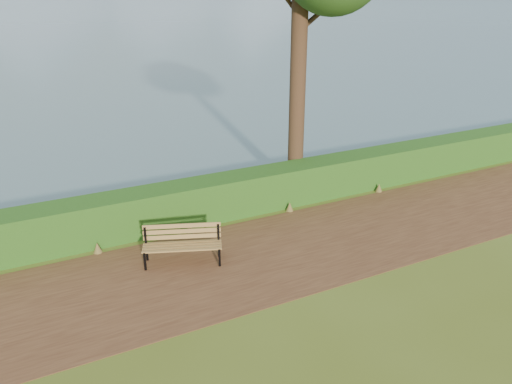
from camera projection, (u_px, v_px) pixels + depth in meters
ground at (273, 262)px, 10.44m from camera, size 140.00×140.00×0.00m
path at (266, 255)px, 10.68m from camera, size 40.00×3.40×0.01m
hedge at (223, 197)px, 12.39m from camera, size 32.00×0.85×1.00m
bench at (182, 242)px, 10.27m from camera, size 1.66×1.01×0.81m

